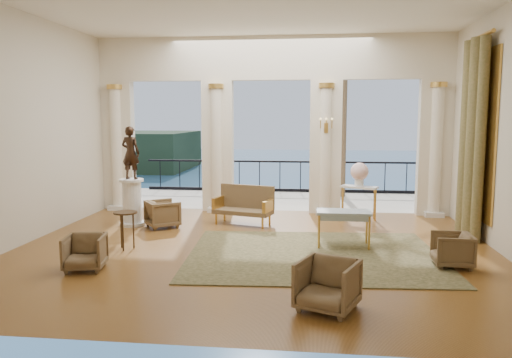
# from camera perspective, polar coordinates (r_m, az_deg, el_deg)

# --- Properties ---
(floor) EXTENTS (9.00, 9.00, 0.00)m
(floor) POSITION_cam_1_polar(r_m,az_deg,el_deg) (9.43, -0.31, -8.09)
(floor) COLOR #4E2C0B
(floor) RESTS_ON ground
(room_walls) EXTENTS (9.00, 9.00, 9.00)m
(room_walls) POSITION_cam_1_polar(r_m,az_deg,el_deg) (8.00, -1.30, 10.01)
(room_walls) COLOR beige
(room_walls) RESTS_ON ground
(arcade) EXTENTS (9.00, 0.56, 4.50)m
(arcade) POSITION_cam_1_polar(r_m,az_deg,el_deg) (12.90, 1.73, 7.60)
(arcade) COLOR beige
(arcade) RESTS_ON ground
(terrace) EXTENTS (10.00, 3.60, 0.10)m
(terrace) POSITION_cam_1_polar(r_m,az_deg,el_deg) (15.09, 2.33, -2.51)
(terrace) COLOR #A59C87
(terrace) RESTS_ON ground
(balustrade) EXTENTS (9.00, 0.06, 1.03)m
(balustrade) POSITION_cam_1_polar(r_m,az_deg,el_deg) (16.60, 2.75, -0.03)
(balustrade) COLOR black
(balustrade) RESTS_ON terrace
(palm_tree) EXTENTS (2.00, 2.00, 4.50)m
(palm_tree) POSITION_cam_1_polar(r_m,az_deg,el_deg) (15.74, 10.10, 12.91)
(palm_tree) COLOR #4C3823
(palm_tree) RESTS_ON terrace
(headland) EXTENTS (22.00, 18.00, 6.00)m
(headland) POSITION_cam_1_polar(r_m,az_deg,el_deg) (85.11, -14.90, 3.20)
(headland) COLOR black
(headland) RESTS_ON sea
(sea) EXTENTS (160.00, 160.00, 0.00)m
(sea) POSITION_cam_1_polar(r_m,az_deg,el_deg) (69.56, 5.62, 0.10)
(sea) COLOR #255680
(sea) RESTS_ON ground
(curtain) EXTENTS (0.33, 1.40, 4.09)m
(curtain) POSITION_cam_1_polar(r_m,az_deg,el_deg) (11.02, 23.47, 4.17)
(curtain) COLOR brown
(curtain) RESTS_ON ground
(window_frame) EXTENTS (0.04, 1.60, 3.40)m
(window_frame) POSITION_cam_1_polar(r_m,az_deg,el_deg) (11.07, 24.42, 4.55)
(window_frame) COLOR gold
(window_frame) RESTS_ON room_walls
(wall_sconce) EXTENTS (0.30, 0.11, 0.33)m
(wall_sconce) POSITION_cam_1_polar(r_m,az_deg,el_deg) (12.55, 8.02, 5.93)
(wall_sconce) COLOR gold
(wall_sconce) RESTS_ON arcade
(rug) EXTENTS (4.66, 3.73, 0.02)m
(rug) POSITION_cam_1_polar(r_m,az_deg,el_deg) (9.13, 6.60, -8.59)
(rug) COLOR #2B3117
(rug) RESTS_ON ground
(armchair_a) EXTENTS (0.71, 0.68, 0.64)m
(armchair_a) POSITION_cam_1_polar(r_m,az_deg,el_deg) (8.64, -18.97, -7.74)
(armchair_a) COLOR #42351C
(armchair_a) RESTS_ON ground
(armchair_b) EXTENTS (0.90, 0.88, 0.73)m
(armchair_b) POSITION_cam_1_polar(r_m,az_deg,el_deg) (6.59, 8.17, -11.65)
(armchair_b) COLOR #42351C
(armchair_b) RESTS_ON ground
(armchair_c) EXTENTS (0.58, 0.62, 0.62)m
(armchair_c) POSITION_cam_1_polar(r_m,az_deg,el_deg) (8.95, 21.51, -7.37)
(armchair_c) COLOR #42351C
(armchair_c) RESTS_ON ground
(armchair_d) EXTENTS (0.89, 0.90, 0.68)m
(armchair_d) POSITION_cam_1_polar(r_m,az_deg,el_deg) (11.42, -10.62, -3.77)
(armchair_d) COLOR #42351C
(armchair_d) RESTS_ON ground
(settee) EXTENTS (1.45, 0.92, 0.89)m
(settee) POSITION_cam_1_polar(r_m,az_deg,el_deg) (11.59, -1.32, -2.98)
(settee) COLOR #42351C
(settee) RESTS_ON ground
(game_table) EXTENTS (1.02, 0.56, 0.70)m
(game_table) POSITION_cam_1_polar(r_m,az_deg,el_deg) (9.66, 9.98, -4.02)
(game_table) COLOR #8DA1B0
(game_table) RESTS_ON ground
(pedestal) EXTENTS (0.58, 0.58, 1.07)m
(pedestal) POSITION_cam_1_polar(r_m,az_deg,el_deg) (11.75, -13.98, -2.69)
(pedestal) COLOR silver
(pedestal) RESTS_ON ground
(statue) EXTENTS (0.48, 0.36, 1.19)m
(statue) POSITION_cam_1_polar(r_m,az_deg,el_deg) (11.61, -14.15, 2.92)
(statue) COLOR black
(statue) RESTS_ON pedestal
(console_table) EXTENTS (0.92, 0.66, 0.82)m
(console_table) POSITION_cam_1_polar(r_m,az_deg,el_deg) (12.27, 11.68, -1.44)
(console_table) COLOR silver
(console_table) RESTS_ON ground
(urn) EXTENTS (0.43, 0.43, 0.57)m
(urn) POSITION_cam_1_polar(r_m,az_deg,el_deg) (12.21, 11.74, 0.71)
(urn) COLOR white
(urn) RESTS_ON console_table
(side_table) EXTENTS (0.44, 0.44, 0.71)m
(side_table) POSITION_cam_1_polar(r_m,az_deg,el_deg) (9.65, -14.70, -4.24)
(side_table) COLOR black
(side_table) RESTS_ON ground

